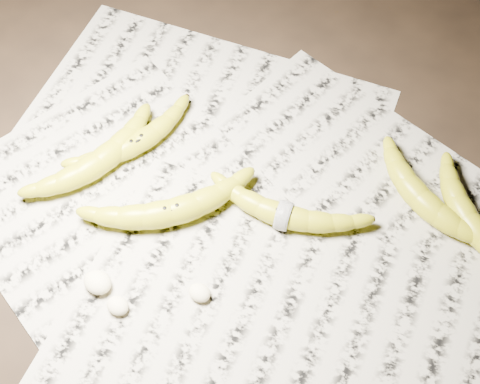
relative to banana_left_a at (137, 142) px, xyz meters
The scene contains 12 objects.
ground 0.19m from the banana_left_a, ahead, with size 3.00×3.00×0.00m, color black.
newspaper_patch 0.19m from the banana_left_a, ahead, with size 0.90×0.70×0.01m, color #ABA593.
banana_left_a is the anchor object (origin of this frame).
banana_left_b 0.06m from the banana_left_a, 112.94° to the right, with size 0.20×0.06×0.04m, color gold, non-canonical shape.
banana_center 0.14m from the banana_left_a, 31.58° to the right, with size 0.22×0.07×0.04m, color gold, non-canonical shape.
banana_taped 0.25m from the banana_left_a, ahead, with size 0.21×0.06×0.04m, color gold, non-canonical shape.
banana_upper_a 0.50m from the banana_left_a, 16.69° to the left, with size 0.19×0.06×0.04m, color gold, non-canonical shape.
banana_upper_b 0.43m from the banana_left_a, 18.86° to the left, with size 0.19×0.06×0.04m, color gold, non-canonical shape.
measuring_tape 0.25m from the banana_left_a, ahead, with size 0.04×0.04×0.00m, color white.
flesh_chunk_a 0.23m from the banana_left_a, 66.46° to the right, with size 0.04×0.03×0.02m, color #F2EABB.
flesh_chunk_b 0.26m from the banana_left_a, 58.84° to the right, with size 0.03×0.03×0.02m, color #F2EABB.
flesh_chunk_c 0.26m from the banana_left_a, 34.48° to the right, with size 0.03×0.03×0.02m, color #F2EABB.
Camera 1 is at (0.26, -0.41, 0.85)m, focal length 50.00 mm.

